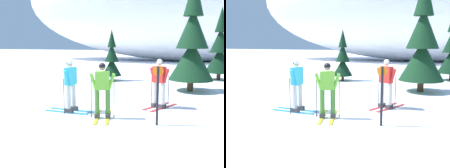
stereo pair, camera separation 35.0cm
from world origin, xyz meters
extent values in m
plane|color=white|center=(0.00, 0.00, 0.00)|extent=(120.00, 120.00, 0.00)
cube|color=red|center=(0.91, 1.52, 0.01)|extent=(0.81, 1.44, 0.03)
cube|color=red|center=(1.21, 1.37, 0.01)|extent=(0.81, 1.44, 0.03)
cube|color=#38383D|center=(0.86, 1.43, 0.09)|extent=(0.25, 0.31, 0.12)
cube|color=#38383D|center=(1.16, 1.28, 0.09)|extent=(0.25, 0.31, 0.12)
cylinder|color=silver|center=(0.86, 1.43, 0.53)|extent=(0.15, 0.15, 0.76)
cylinder|color=silver|center=(1.16, 1.28, 0.53)|extent=(0.15, 0.15, 0.76)
cube|color=red|center=(1.01, 1.35, 1.18)|extent=(0.49, 0.41, 0.56)
cylinder|color=red|center=(0.78, 1.47, 1.12)|extent=(0.29, 0.21, 0.58)
cylinder|color=red|center=(1.25, 1.23, 1.12)|extent=(0.29, 0.21, 0.58)
sphere|color=beige|center=(1.01, 1.35, 1.59)|extent=(0.19, 0.19, 0.19)
sphere|color=white|center=(1.01, 1.35, 1.62)|extent=(0.21, 0.21, 0.21)
cube|color=black|center=(1.05, 1.43, 1.60)|extent=(0.15, 0.10, 0.07)
cylinder|color=#2D2D33|center=(0.73, 1.57, 0.60)|extent=(0.02, 0.02, 1.20)
cylinder|color=#2D2D33|center=(0.73, 1.57, 0.06)|extent=(0.07, 0.07, 0.01)
cylinder|color=#2D2D33|center=(1.35, 1.25, 0.60)|extent=(0.02, 0.02, 1.20)
cylinder|color=#2D2D33|center=(1.35, 1.25, 0.06)|extent=(0.07, 0.07, 0.01)
cube|color=#2893CC|center=(-1.81, -0.21, 0.01)|extent=(1.56, 0.22, 0.03)
cube|color=#2893CC|center=(-1.78, 0.12, 0.01)|extent=(1.56, 0.22, 0.03)
cube|color=#38383D|center=(-1.71, -0.22, 0.09)|extent=(0.29, 0.16, 0.12)
cube|color=#38383D|center=(-1.68, 0.11, 0.09)|extent=(0.29, 0.16, 0.12)
cylinder|color=silver|center=(-1.71, -0.22, 0.53)|extent=(0.15, 0.15, 0.77)
cylinder|color=silver|center=(-1.68, 0.11, 0.53)|extent=(0.15, 0.15, 0.77)
cube|color=#33B7D6|center=(-1.70, -0.05, 1.20)|extent=(0.27, 0.43, 0.57)
cylinder|color=#33B7D6|center=(-1.72, -0.31, 1.14)|extent=(0.12, 0.28, 0.58)
cylinder|color=#33B7D6|center=(-1.68, 0.20, 1.14)|extent=(0.12, 0.28, 0.58)
sphere|color=tan|center=(-1.70, -0.05, 1.61)|extent=(0.19, 0.19, 0.19)
sphere|color=white|center=(-1.70, -0.05, 1.64)|extent=(0.21, 0.21, 0.21)
cube|color=black|center=(-1.78, -0.05, 1.62)|extent=(0.05, 0.15, 0.07)
cylinder|color=#2D2D33|center=(-1.78, -0.39, 0.58)|extent=(0.02, 0.02, 1.16)
cylinder|color=#2D2D33|center=(-1.78, -0.39, 0.06)|extent=(0.07, 0.07, 0.01)
cylinder|color=#2D2D33|center=(-1.73, 0.30, 0.58)|extent=(0.02, 0.02, 1.16)
cylinder|color=#2D2D33|center=(-1.73, 0.30, 0.06)|extent=(0.07, 0.07, 0.01)
cube|color=gold|center=(-0.64, -0.42, 0.01)|extent=(0.49, 1.64, 0.03)
cube|color=gold|center=(-0.32, -0.34, 0.01)|extent=(0.49, 1.64, 0.03)
cube|color=#38383D|center=(-0.62, -0.52, 0.09)|extent=(0.20, 0.31, 0.12)
cube|color=#38383D|center=(-0.30, -0.44, 0.09)|extent=(0.20, 0.31, 0.12)
cylinder|color=#4C8433|center=(-0.62, -0.52, 0.52)|extent=(0.15, 0.15, 0.74)
cylinder|color=#4C8433|center=(-0.30, -0.44, 0.52)|extent=(0.15, 0.15, 0.74)
cube|color=#75C638|center=(-0.46, -0.48, 1.17)|extent=(0.46, 0.33, 0.55)
cylinder|color=#75C638|center=(-0.71, -0.54, 1.10)|extent=(0.29, 0.16, 0.58)
cylinder|color=#75C638|center=(-0.21, -0.42, 1.10)|extent=(0.29, 0.16, 0.58)
sphere|color=#A37556|center=(-0.46, -0.48, 1.57)|extent=(0.19, 0.19, 0.19)
sphere|color=black|center=(-0.46, -0.48, 1.60)|extent=(0.21, 0.21, 0.21)
cube|color=black|center=(-0.48, -0.40, 1.58)|extent=(0.15, 0.07, 0.07)
cylinder|color=#2D2D33|center=(-0.81, -0.51, 0.59)|extent=(0.02, 0.02, 1.19)
cylinder|color=#2D2D33|center=(-0.81, -0.51, 0.06)|extent=(0.07, 0.07, 0.01)
cylinder|color=#2D2D33|center=(-0.13, -0.34, 0.59)|extent=(0.02, 0.02, 1.19)
cylinder|color=#2D2D33|center=(-0.13, -0.34, 0.06)|extent=(0.07, 0.07, 0.01)
cylinder|color=#47301E|center=(-2.50, 7.32, 0.20)|extent=(0.16, 0.16, 0.41)
cone|color=black|center=(-2.50, 7.32, 0.82)|extent=(1.16, 1.16, 1.04)
cone|color=black|center=(-2.50, 7.32, 1.66)|extent=(0.84, 0.84, 1.04)
cone|color=black|center=(-2.50, 7.32, 2.49)|extent=(0.51, 0.51, 1.04)
cylinder|color=#47301E|center=(2.03, 5.07, 0.36)|extent=(0.29, 0.29, 0.71)
cone|color=#14381E|center=(2.03, 5.07, 1.45)|extent=(2.04, 2.04, 1.83)
cone|color=#14381E|center=(2.03, 5.07, 2.91)|extent=(1.47, 1.47, 1.83)
cylinder|color=black|center=(1.22, -0.70, 0.82)|extent=(0.07, 0.07, 1.65)
cylinder|color=orange|center=(1.22, -0.70, 1.53)|extent=(0.28, 0.02, 0.28)
camera|label=1|loc=(2.13, -8.14, 2.33)|focal=43.80mm
camera|label=2|loc=(2.46, -8.03, 2.33)|focal=43.80mm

